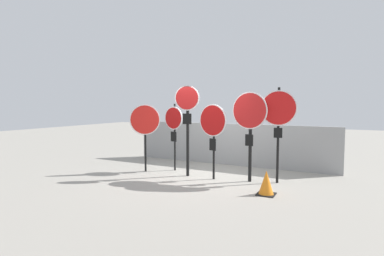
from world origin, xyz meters
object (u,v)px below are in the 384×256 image
(stop_sign_1, at_px, (174,123))
(stop_sign_3, at_px, (213,125))
(stop_sign_2, at_px, (187,114))
(traffic_cone_0, at_px, (266,183))
(stop_sign_5, at_px, (278,115))
(stop_sign_4, at_px, (250,120))
(stop_sign_0, at_px, (145,123))

(stop_sign_1, xyz_separation_m, stop_sign_3, (1.49, -0.47, 0.02))
(stop_sign_2, xyz_separation_m, traffic_cone_0, (2.39, -0.73, -1.47))
(stop_sign_2, relative_size, stop_sign_5, 1.04)
(stop_sign_4, bearing_deg, stop_sign_3, -160.75)
(stop_sign_5, bearing_deg, stop_sign_2, -178.66)
(stop_sign_0, relative_size, stop_sign_3, 1.00)
(stop_sign_3, relative_size, stop_sign_5, 0.83)
(stop_sign_0, bearing_deg, stop_sign_2, -27.13)
(stop_sign_1, relative_size, traffic_cone_0, 3.74)
(stop_sign_0, xyz_separation_m, stop_sign_5, (3.79, 0.45, 0.28))
(traffic_cone_0, bearing_deg, stop_sign_2, 162.90)
(traffic_cone_0, bearing_deg, stop_sign_1, 158.96)
(stop_sign_3, bearing_deg, stop_sign_2, -167.36)
(stop_sign_3, bearing_deg, stop_sign_5, 26.97)
(stop_sign_1, xyz_separation_m, traffic_cone_0, (3.10, -1.19, -1.18))
(stop_sign_2, bearing_deg, stop_sign_5, -3.73)
(stop_sign_5, relative_size, traffic_cone_0, 4.48)
(stop_sign_0, distance_m, stop_sign_4, 3.12)
(stop_sign_3, relative_size, stop_sign_4, 0.87)
(stop_sign_5, xyz_separation_m, traffic_cone_0, (-0.02, -1.11, -1.48))
(stop_sign_2, xyz_separation_m, stop_sign_3, (0.78, -0.01, -0.28))
(stop_sign_2, relative_size, stop_sign_3, 1.26)
(stop_sign_0, xyz_separation_m, traffic_cone_0, (3.78, -0.66, -1.20))
(stop_sign_4, bearing_deg, traffic_cone_0, -45.95)
(stop_sign_4, relative_size, traffic_cone_0, 4.28)
(stop_sign_0, distance_m, stop_sign_2, 1.42)
(stop_sign_1, xyz_separation_m, stop_sign_5, (3.12, -0.08, 0.30))
(stop_sign_2, relative_size, stop_sign_4, 1.09)
(stop_sign_2, distance_m, stop_sign_5, 2.43)
(traffic_cone_0, bearing_deg, stop_sign_3, 155.87)
(stop_sign_3, relative_size, traffic_cone_0, 3.71)
(stop_sign_0, bearing_deg, stop_sign_5, -23.46)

